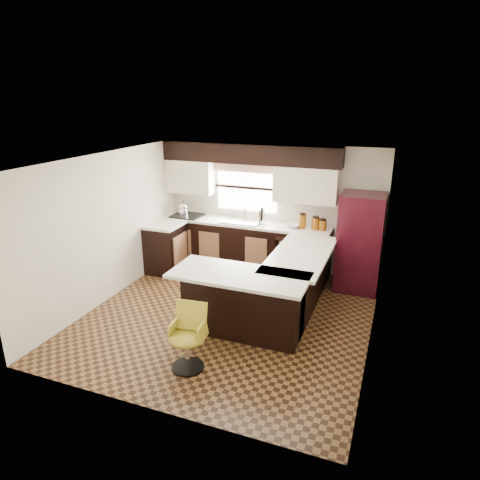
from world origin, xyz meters
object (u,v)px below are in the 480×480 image
at_px(peninsula_return, 243,304).
at_px(refrigerator, 360,242).
at_px(bar_chair, 187,339).
at_px(peninsula_long, 296,282).

bearing_deg(peninsula_return, refrigerator, 57.56).
bearing_deg(refrigerator, bar_chair, -118.10).
bearing_deg(bar_chair, peninsula_return, 66.72).
xyz_separation_m(peninsula_long, peninsula_return, (-0.53, -0.97, 0.00)).
bearing_deg(peninsula_long, peninsula_return, -118.30).
distance_m(refrigerator, bar_chair, 3.60).
relative_size(peninsula_return, bar_chair, 1.98).
distance_m(peninsula_long, refrigerator, 1.45).
relative_size(peninsula_return, refrigerator, 0.97).
bearing_deg(refrigerator, peninsula_return, -122.44).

